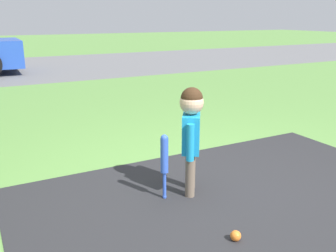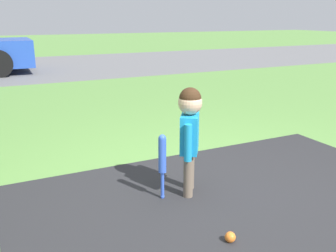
{
  "view_description": "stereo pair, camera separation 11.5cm",
  "coord_description": "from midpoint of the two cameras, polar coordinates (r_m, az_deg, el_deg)",
  "views": [
    {
      "loc": [
        -1.72,
        -2.3,
        1.44
      ],
      "look_at": [
        -0.19,
        0.57,
        0.48
      ],
      "focal_mm": 40.0,
      "sensor_mm": 36.0,
      "label": 1
    },
    {
      "loc": [
        -1.62,
        -2.35,
        1.44
      ],
      "look_at": [
        -0.19,
        0.57,
        0.48
      ],
      "focal_mm": 40.0,
      "sensor_mm": 36.0,
      "label": 2
    }
  ],
  "objects": [
    {
      "name": "ground_plane",
      "position": [
        3.2,
        8.82,
        -10.5
      ],
      "size": [
        60.0,
        60.0,
        0.0
      ],
      "primitive_type": "plane",
      "color": "#5B8C42"
    },
    {
      "name": "street_strip",
      "position": [
        11.77,
        -17.84,
        8.6
      ],
      "size": [
        40.0,
        6.0,
        0.01
      ],
      "color": "slate",
      "rests_on": "ground"
    },
    {
      "name": "child",
      "position": [
        3.02,
        4.42,
        -0.05
      ],
      "size": [
        0.25,
        0.32,
        0.9
      ],
      "rotation": [
        0.0,
        0.0,
        0.99
      ],
      "color": "#6B5B4C",
      "rests_on": "ground"
    },
    {
      "name": "baseball_bat",
      "position": [
        2.98,
        0.24,
        -4.88
      ],
      "size": [
        0.06,
        0.06,
        0.55
      ],
      "color": "blue",
      "rests_on": "ground"
    },
    {
      "name": "sports_ball",
      "position": [
        2.62,
        10.76,
        -16.31
      ],
      "size": [
        0.07,
        0.07,
        0.07
      ],
      "color": "orange",
      "rests_on": "ground"
    }
  ]
}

